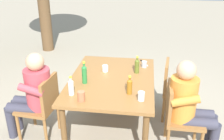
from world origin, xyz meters
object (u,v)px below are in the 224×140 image
object	(u,v)px
person_in_plaid_shirt	(33,92)
cup_steel	(144,64)
dining_table	(112,84)
chair_near_right	(174,87)
chair_near_left	(178,114)
backpack_by_near_side	(109,77)
bottle_green	(84,74)
bottle_olive	(137,66)
chair_far_left	(42,104)
cup_white	(105,68)
cup_glass	(141,96)
person_in_white_shirt	(189,103)
cup_terracotta	(81,96)
table_knife	(143,63)
bottle_clear	(71,87)
bottle_amber	(130,86)

from	to	relation	value
person_in_plaid_shirt	cup_steel	bearing A→B (deg)	-60.31
dining_table	chair_near_right	size ratio (longest dim) A/B	1.77
chair_near_left	backpack_by_near_side	size ratio (longest dim) A/B	1.99
bottle_green	cup_steel	xyz separation A→B (m)	(0.62, -0.73, -0.08)
chair_near_right	bottle_olive	bearing A→B (deg)	103.83
chair_far_left	cup_white	distance (m)	0.97
backpack_by_near_side	bottle_olive	bearing A→B (deg)	-150.50
chair_near_right	cup_glass	world-z (taller)	chair_near_right
person_in_white_shirt	cup_terracotta	xyz separation A→B (m)	(-0.27, 1.22, 0.15)
chair_near_right	cup_steel	bearing A→B (deg)	79.70
person_in_plaid_shirt	table_knife	bearing A→B (deg)	-55.10
chair_near_right	bottle_clear	xyz separation A→B (m)	(-0.85, 1.26, 0.36)
bottle_amber	cup_terracotta	xyz separation A→B (m)	(-0.24, 0.52, -0.04)
chair_far_left	cup_terracotta	bearing A→B (deg)	-114.14
bottle_olive	person_in_plaid_shirt	bearing A→B (deg)	114.09
bottle_green	cup_glass	size ratio (longest dim) A/B	2.87
cup_white	chair_far_left	bearing A→B (deg)	127.99
cup_white	bottle_clear	bearing A→B (deg)	158.19
chair_near_right	table_knife	world-z (taller)	chair_near_right
bottle_amber	table_knife	distance (m)	0.99
person_in_white_shirt	person_in_plaid_shirt	bearing A→B (deg)	90.00
person_in_white_shirt	table_knife	world-z (taller)	person_in_white_shirt
bottle_olive	cup_terracotta	xyz separation A→B (m)	(-0.84, 0.57, -0.05)
bottle_green	bottle_olive	bearing A→B (deg)	-57.55
cup_steel	cup_terracotta	world-z (taller)	cup_terracotta
person_in_plaid_shirt	cup_white	bearing A→B (deg)	-56.20
cup_steel	person_in_white_shirt	bearing A→B (deg)	-144.95
chair_far_left	cup_steel	bearing A→B (deg)	-57.97
bottle_olive	backpack_by_near_side	xyz separation A→B (m)	(0.93, 0.53, -0.64)
dining_table	table_knife	world-z (taller)	table_knife
cup_glass	cup_terracotta	world-z (taller)	cup_terracotta
bottle_clear	cup_glass	bearing A→B (deg)	-91.27
table_knife	backpack_by_near_side	xyz separation A→B (m)	(0.55, 0.61, -0.54)
cup_white	cup_terracotta	bearing A→B (deg)	170.99
dining_table	chair_near_left	world-z (taller)	chair_near_left
chair_near_left	bottle_green	xyz separation A→B (m)	(0.16, 1.17, 0.38)
dining_table	cup_terracotta	bearing A→B (deg)	157.43
chair_far_left	cup_terracotta	world-z (taller)	chair_far_left
person_in_white_shirt	cup_glass	world-z (taller)	person_in_white_shirt
table_knife	chair_near_right	bearing A→B (deg)	-118.48
person_in_white_shirt	backpack_by_near_side	world-z (taller)	person_in_white_shirt
chair_near_left	bottle_olive	size ratio (longest dim) A/B	3.56
person_in_plaid_shirt	cup_terracotta	bearing A→B (deg)	-111.29
bottle_amber	bottle_green	world-z (taller)	bottle_green
chair_far_left	person_in_plaid_shirt	size ratio (longest dim) A/B	0.74
chair_far_left	chair_near_right	distance (m)	1.84
cup_terracotta	cup_glass	bearing A→B (deg)	-80.70
bottle_amber	bottle_olive	xyz separation A→B (m)	(0.60, -0.06, 0.01)
chair_near_right	bottle_amber	size ratio (longest dim) A/B	3.75
chair_far_left	bottle_amber	world-z (taller)	bottle_amber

